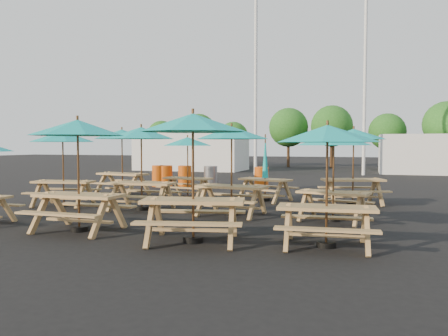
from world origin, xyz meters
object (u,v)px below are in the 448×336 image
(picnic_unit_3, at_px, (78,135))
(picnic_unit_7, at_px, (232,139))
(picnic_unit_4, at_px, (141,138))
(waste_bin_2, at_px, (185,176))
(picnic_unit_5, at_px, (188,145))
(waste_bin_0, at_px, (159,176))
(picnic_unit_6, at_px, (193,131))
(picnic_unit_8, at_px, (265,174))
(waste_bin_4, at_px, (261,178))
(picnic_unit_2, at_px, (122,138))
(waste_bin_1, at_px, (166,176))
(picnic_unit_9, at_px, (327,142))
(picnic_unit_10, at_px, (334,145))
(waste_bin_3, at_px, (211,177))
(picnic_unit_1, at_px, (63,142))
(picnic_unit_11, at_px, (354,139))

(picnic_unit_3, xyz_separation_m, picnic_unit_7, (2.54, 3.12, -0.05))
(picnic_unit_4, bearing_deg, waste_bin_2, 100.30)
(picnic_unit_5, distance_m, waste_bin_2, 4.39)
(picnic_unit_4, relative_size, waste_bin_0, 2.53)
(picnic_unit_4, relative_size, picnic_unit_6, 0.97)
(picnic_unit_6, xyz_separation_m, picnic_unit_8, (-0.07, 6.61, -1.23))
(picnic_unit_6, distance_m, waste_bin_4, 10.44)
(picnic_unit_2, relative_size, waste_bin_1, 2.59)
(picnic_unit_4, height_order, waste_bin_0, picnic_unit_4)
(picnic_unit_9, bearing_deg, picnic_unit_2, 137.38)
(picnic_unit_8, relative_size, waste_bin_0, 2.34)
(waste_bin_0, bearing_deg, waste_bin_1, 15.79)
(picnic_unit_8, xyz_separation_m, picnic_unit_10, (2.48, -3.32, 0.97))
(picnic_unit_6, bearing_deg, picnic_unit_7, 81.19)
(picnic_unit_8, distance_m, waste_bin_2, 5.89)
(picnic_unit_8, relative_size, waste_bin_1, 2.34)
(waste_bin_3, bearing_deg, picnic_unit_10, -50.83)
(picnic_unit_8, height_order, waste_bin_2, picnic_unit_8)
(picnic_unit_1, height_order, picnic_unit_7, picnic_unit_7)
(picnic_unit_5, bearing_deg, picnic_unit_3, -80.95)
(picnic_unit_6, relative_size, waste_bin_4, 2.62)
(picnic_unit_8, xyz_separation_m, waste_bin_2, (-4.55, 3.72, -0.45))
(picnic_unit_3, bearing_deg, waste_bin_3, 93.05)
(picnic_unit_3, xyz_separation_m, waste_bin_4, (1.73, 10.03, -1.63))
(picnic_unit_6, bearing_deg, waste_bin_0, 106.75)
(picnic_unit_4, relative_size, waste_bin_1, 2.53)
(picnic_unit_6, relative_size, waste_bin_3, 2.62)
(picnic_unit_4, xyz_separation_m, picnic_unit_10, (5.43, -0.17, -0.19))
(picnic_unit_1, distance_m, waste_bin_2, 7.11)
(waste_bin_1, bearing_deg, picnic_unit_3, -74.72)
(picnic_unit_2, relative_size, picnic_unit_4, 1.03)
(picnic_unit_2, height_order, picnic_unit_5, picnic_unit_2)
(picnic_unit_4, relative_size, picnic_unit_8, 1.08)
(picnic_unit_4, bearing_deg, waste_bin_4, 71.11)
(picnic_unit_11, bearing_deg, picnic_unit_7, -150.35)
(picnic_unit_5, bearing_deg, picnic_unit_9, -40.65)
(picnic_unit_8, bearing_deg, waste_bin_2, 160.45)
(picnic_unit_8, relative_size, waste_bin_4, 2.34)
(picnic_unit_8, height_order, picnic_unit_9, picnic_unit_9)
(picnic_unit_8, bearing_deg, waste_bin_0, 167.91)
(picnic_unit_9, bearing_deg, waste_bin_4, 104.77)
(waste_bin_2, height_order, waste_bin_3, same)
(picnic_unit_6, xyz_separation_m, picnic_unit_9, (2.50, 0.38, -0.21))
(picnic_unit_9, relative_size, waste_bin_3, 2.37)
(waste_bin_3, bearing_deg, picnic_unit_11, -31.20)
(picnic_unit_2, distance_m, picnic_unit_3, 6.94)
(picnic_unit_3, height_order, picnic_unit_6, picnic_unit_6)
(picnic_unit_2, height_order, waste_bin_1, picnic_unit_2)
(picnic_unit_10, bearing_deg, picnic_unit_11, 96.13)
(picnic_unit_8, xyz_separation_m, waste_bin_1, (-5.47, 3.68, -0.45))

